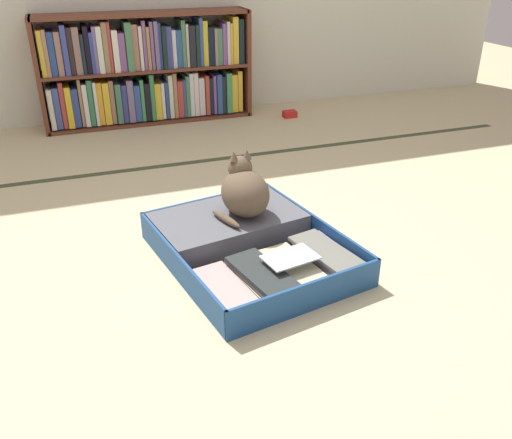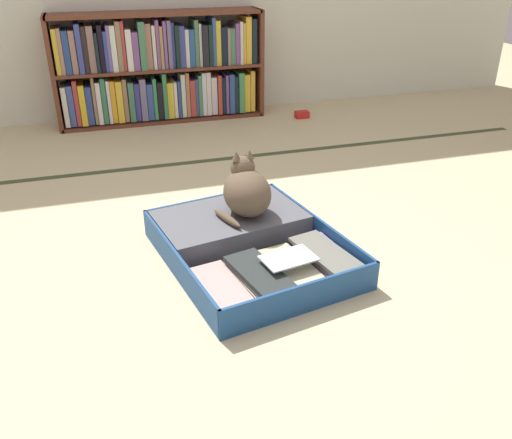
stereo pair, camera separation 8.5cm
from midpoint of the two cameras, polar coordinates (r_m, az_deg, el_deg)
name	(u,v)px [view 1 (the left image)]	position (r m, az deg, el deg)	size (l,w,h in m)	color
ground_plane	(225,281)	(2.12, -4.43, -6.55)	(10.00, 10.00, 0.00)	#CABC90
tatami_border	(162,166)	(3.26, -10.67, 5.61)	(4.80, 0.05, 0.00)	#3E452B
bookshelf	(146,71)	(4.07, -12.18, 15.16)	(1.49, 0.27, 0.77)	brown
open_suitcase	(245,242)	(2.27, -2.25, -2.46)	(0.79, 0.94, 0.12)	navy
black_cat	(244,191)	(2.32, -2.36, 3.01)	(0.26, 0.28, 0.27)	brown
small_red_pouch	(290,114)	(4.17, 3.01, 11.12)	(0.10, 0.07, 0.05)	red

